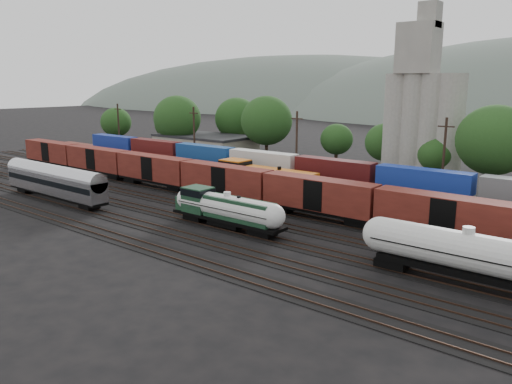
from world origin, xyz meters
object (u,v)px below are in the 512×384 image
Objects in this scene: grain_silo at (421,115)px; orange_locomotive at (261,179)px; green_locomotive at (221,208)px; tank_car_a at (227,209)px; passenger_coach at (54,180)px.

orange_locomotive is at bearing -117.17° from grain_silo.
green_locomotive is 42.59m from grain_silo.
grain_silo is at bearing 81.20° from tank_car_a.
grain_silo is at bearing 62.83° from orange_locomotive.
green_locomotive is 16.18m from orange_locomotive.
orange_locomotive reaches higher than tank_car_a.
green_locomotive is 0.98× the size of tank_car_a.
green_locomotive is 0.53× the size of grain_silo.
passenger_coach is at bearing -127.03° from grain_silo.
grain_silo reaches higher than green_locomotive.
tank_car_a is 0.80× the size of orange_locomotive.
green_locomotive is at bearing -180.00° from tank_car_a.
grain_silo reaches higher than tank_car_a.
tank_car_a is at bearing 0.00° from green_locomotive.
grain_silo is (7.31, 41.00, 8.92)m from green_locomotive.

